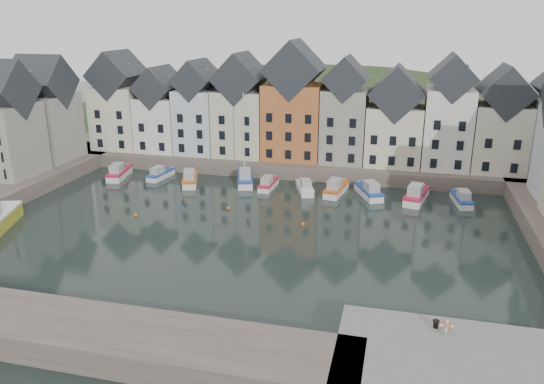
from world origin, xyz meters
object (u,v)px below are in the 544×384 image
(boat_a, at_px, (119,173))
(boat_d, at_px, (245,178))
(mooring_bollard, at_px, (436,324))
(life_ring_post, at_px, (447,325))

(boat_a, height_order, boat_d, boat_d)
(mooring_bollard, relative_size, life_ring_post, 0.43)
(mooring_bollard, bearing_deg, boat_d, 124.87)
(boat_d, relative_size, life_ring_post, 10.06)
(boat_d, distance_m, mooring_bollard, 43.14)
(boat_a, xyz_separation_m, boat_d, (19.10, 1.55, 0.10))
(boat_d, xyz_separation_m, mooring_bollard, (24.65, -35.38, 1.46))
(boat_d, bearing_deg, mooring_bollard, -73.09)
(life_ring_post, bearing_deg, mooring_bollard, 121.66)
(boat_d, relative_size, mooring_bollard, 23.35)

